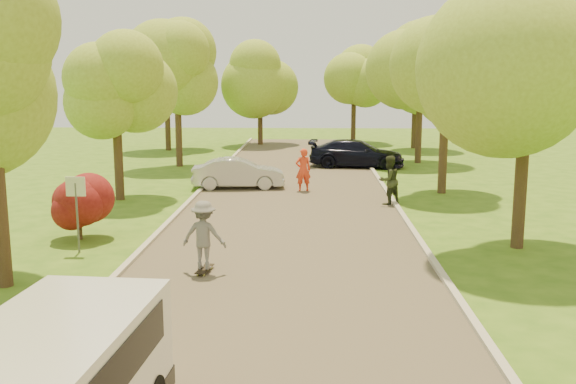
# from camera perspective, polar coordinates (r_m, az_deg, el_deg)

# --- Properties ---
(ground) EXTENTS (100.00, 100.00, 0.00)m
(ground) POSITION_cam_1_polar(r_m,az_deg,el_deg) (14.28, -1.14, -9.91)
(ground) COLOR #376217
(ground) RESTS_ON ground
(road) EXTENTS (8.00, 60.00, 0.01)m
(road) POSITION_cam_1_polar(r_m,az_deg,el_deg) (21.96, 0.02, -2.74)
(road) COLOR #4C4438
(road) RESTS_ON ground
(curb_left) EXTENTS (0.18, 60.00, 0.12)m
(curb_left) POSITION_cam_1_polar(r_m,az_deg,el_deg) (22.46, -10.37, -2.47)
(curb_left) COLOR #B2AD9E
(curb_left) RESTS_ON ground
(curb_right) EXTENTS (0.18, 60.00, 0.12)m
(curb_right) POSITION_cam_1_polar(r_m,az_deg,el_deg) (22.18, 10.55, -2.64)
(curb_right) COLOR #B2AD9E
(curb_right) RESTS_ON ground
(street_sign) EXTENTS (0.55, 0.06, 2.17)m
(street_sign) POSITION_cam_1_polar(r_m,az_deg,el_deg) (18.89, -18.31, -0.54)
(street_sign) COLOR #59595E
(street_sign) RESTS_ON ground
(red_shrub) EXTENTS (1.70, 1.70, 1.95)m
(red_shrub) POSITION_cam_1_polar(r_m,az_deg,el_deg) (20.53, -18.11, -1.04)
(red_shrub) COLOR #382619
(red_shrub) RESTS_ON ground
(tree_l_midb) EXTENTS (4.30, 4.20, 6.62)m
(tree_l_midb) POSITION_cam_1_polar(r_m,az_deg,el_deg) (26.50, -14.74, 9.13)
(tree_l_midb) COLOR #382619
(tree_l_midb) RESTS_ON ground
(tree_l_far) EXTENTS (4.92, 4.80, 7.79)m
(tree_l_far) POSITION_cam_1_polar(r_m,az_deg,el_deg) (36.12, -9.53, 10.90)
(tree_l_far) COLOR #382619
(tree_l_far) RESTS_ON ground
(tree_r_mida) EXTENTS (5.13, 5.00, 7.95)m
(tree_r_mida) POSITION_cam_1_polar(r_m,az_deg,el_deg) (19.44, 21.28, 11.35)
(tree_r_mida) COLOR #382619
(tree_r_mida) RESTS_ON ground
(tree_r_midb) EXTENTS (4.51, 4.40, 7.01)m
(tree_r_midb) POSITION_cam_1_polar(r_m,az_deg,el_deg) (28.01, 14.29, 9.79)
(tree_r_midb) COLOR #382619
(tree_r_midb) RESTS_ON ground
(tree_r_far) EXTENTS (5.33, 5.20, 8.34)m
(tree_r_far) POSITION_cam_1_polar(r_m,az_deg,el_deg) (37.96, 12.11, 11.32)
(tree_r_far) COLOR #382619
(tree_r_far) RESTS_ON ground
(tree_bg_a) EXTENTS (5.12, 5.00, 7.72)m
(tree_bg_a) POSITION_cam_1_polar(r_m,az_deg,el_deg) (44.43, -10.51, 10.50)
(tree_bg_a) COLOR #382619
(tree_bg_a) RESTS_ON ground
(tree_bg_b) EXTENTS (5.12, 5.00, 7.95)m
(tree_bg_b) POSITION_cam_1_polar(r_m,az_deg,el_deg) (46.01, 11.60, 10.72)
(tree_bg_b) COLOR #382619
(tree_bg_b) RESTS_ON ground
(tree_bg_c) EXTENTS (4.92, 4.80, 7.33)m
(tree_bg_c) POSITION_cam_1_polar(r_m,az_deg,el_deg) (47.53, -2.26, 10.27)
(tree_bg_c) COLOR #382619
(tree_bg_c) RESTS_ON ground
(tree_bg_d) EXTENTS (5.12, 5.00, 7.72)m
(tree_bg_d) POSITION_cam_1_polar(r_m,az_deg,el_deg) (49.52, 6.17, 10.55)
(tree_bg_d) COLOR #382619
(tree_bg_d) RESTS_ON ground
(silver_sedan) EXTENTS (4.23, 1.81, 1.35)m
(silver_sedan) POSITION_cam_1_polar(r_m,az_deg,el_deg) (28.78, -4.45, 1.67)
(silver_sedan) COLOR #B3B3B8
(silver_sedan) RESTS_ON ground
(dark_sedan) EXTENTS (5.44, 2.70, 1.52)m
(dark_sedan) POSITION_cam_1_polar(r_m,az_deg,el_deg) (35.73, 6.11, 3.42)
(dark_sedan) COLOR black
(dark_sedan) RESTS_ON ground
(longboard) EXTENTS (0.38, 0.92, 0.10)m
(longboard) POSITION_cam_1_polar(r_m,az_deg,el_deg) (16.55, -7.42, -6.80)
(longboard) COLOR black
(longboard) RESTS_ON ground
(skateboarder) EXTENTS (1.21, 0.81, 1.75)m
(skateboarder) POSITION_cam_1_polar(r_m,az_deg,el_deg) (16.32, -7.49, -3.81)
(skateboarder) COLOR slate
(skateboarder) RESTS_ON longboard
(person_striped) EXTENTS (0.78, 0.61, 1.88)m
(person_striped) POSITION_cam_1_polar(r_m,az_deg,el_deg) (27.89, 1.36, 1.97)
(person_striped) COLOR red
(person_striped) RESTS_ON ground
(person_olive) EXTENTS (1.19, 1.13, 1.93)m
(person_olive) POSITION_cam_1_polar(r_m,az_deg,el_deg) (25.24, 8.95, 1.04)
(person_olive) COLOR #2B331F
(person_olive) RESTS_ON ground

